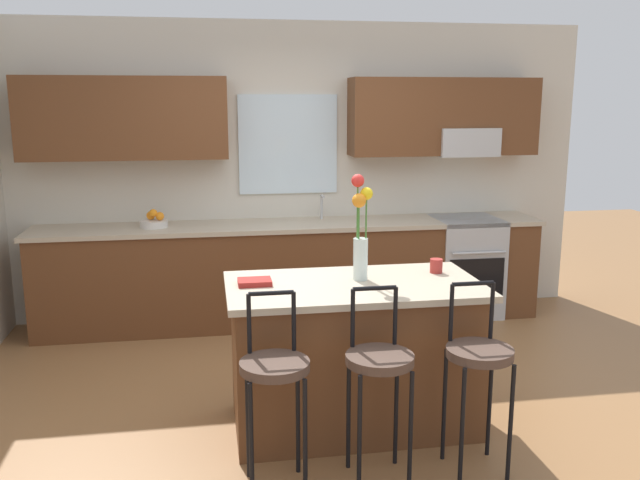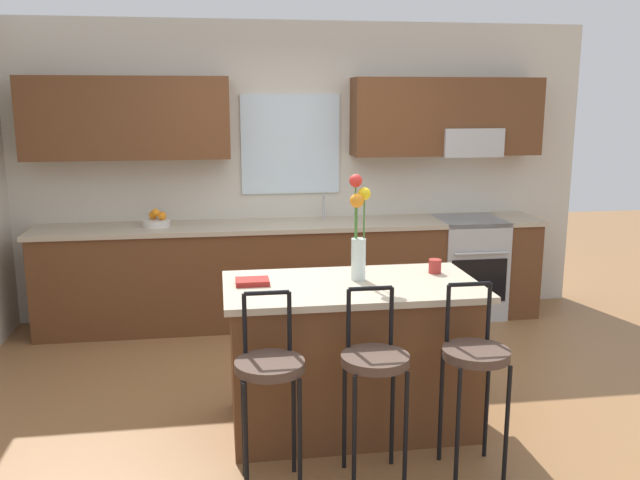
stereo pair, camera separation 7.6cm
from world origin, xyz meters
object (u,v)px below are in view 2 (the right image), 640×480
(flower_vase, at_px, (359,231))
(cookbook, at_px, (252,282))
(oven_range, at_px, (467,267))
(fruit_bowl_oranges, at_px, (156,221))
(bar_stool_near, at_px, (270,374))
(mug_ceramic, at_px, (435,266))
(bar_stool_far, at_px, (475,362))
(bar_stool_middle, at_px, (375,368))
(kitchen_island, at_px, (351,354))

(flower_vase, bearing_deg, cookbook, -179.63)
(oven_range, distance_m, flower_vase, 2.57)
(fruit_bowl_oranges, bearing_deg, flower_vase, -55.36)
(bar_stool_near, bearing_deg, cookbook, 93.73)
(mug_ceramic, relative_size, cookbook, 0.45)
(bar_stool_far, height_order, fruit_bowl_oranges, fruit_bowl_oranges)
(oven_range, bearing_deg, mug_ceramic, -116.87)
(flower_vase, bearing_deg, mug_ceramic, 9.41)
(flower_vase, xyz_separation_m, fruit_bowl_oranges, (-1.38, 1.99, -0.26))
(bar_stool_near, xyz_separation_m, cookbook, (-0.05, 0.70, 0.30))
(bar_stool_near, height_order, cookbook, bar_stool_near)
(bar_stool_near, relative_size, cookbook, 5.21)
(mug_ceramic, distance_m, fruit_bowl_oranges, 2.69)
(bar_stool_middle, bearing_deg, fruit_bowl_oranges, 116.15)
(cookbook, bearing_deg, bar_stool_far, -31.34)
(oven_range, distance_m, fruit_bowl_oranges, 2.89)
(oven_range, distance_m, bar_stool_near, 3.38)
(flower_vase, height_order, fruit_bowl_oranges, flower_vase)
(flower_vase, bearing_deg, fruit_bowl_oranges, 124.64)
(kitchen_island, bearing_deg, cookbook, 173.54)
(kitchen_island, height_order, bar_stool_near, bar_stool_near)
(flower_vase, bearing_deg, kitchen_island, -126.94)
(bar_stool_far, xyz_separation_m, flower_vase, (-0.50, 0.70, 0.59))
(mug_ceramic, bearing_deg, bar_stool_near, -144.96)
(flower_vase, distance_m, cookbook, 0.71)
(bar_stool_near, distance_m, bar_stool_far, 1.10)
(bar_stool_far, bearing_deg, kitchen_island, 131.12)
(bar_stool_near, relative_size, bar_stool_far, 1.00)
(bar_stool_near, height_order, mug_ceramic, bar_stool_near)
(fruit_bowl_oranges, bearing_deg, cookbook, -69.99)
(bar_stool_far, relative_size, flower_vase, 1.60)
(mug_ceramic, bearing_deg, kitchen_island, -164.61)
(oven_range, height_order, cookbook, cookbook)
(bar_stool_near, distance_m, cookbook, 0.76)
(oven_range, distance_m, bar_stool_far, 2.84)
(bar_stool_far, height_order, cookbook, bar_stool_far)
(kitchen_island, distance_m, bar_stool_middle, 0.65)
(oven_range, bearing_deg, bar_stool_near, -127.90)
(oven_range, height_order, fruit_bowl_oranges, fruit_bowl_oranges)
(bar_stool_far, distance_m, cookbook, 1.37)
(bar_stool_middle, bearing_deg, mug_ceramic, 53.95)
(kitchen_island, relative_size, mug_ceramic, 17.15)
(bar_stool_middle, xyz_separation_m, cookbook, (-0.60, 0.70, 0.30))
(oven_range, bearing_deg, fruit_bowl_oranges, 179.42)
(bar_stool_near, height_order, bar_stool_far, same)
(flower_vase, bearing_deg, bar_stool_near, -130.71)
(oven_range, distance_m, cookbook, 2.93)
(kitchen_island, height_order, mug_ceramic, mug_ceramic)
(bar_stool_far, xyz_separation_m, fruit_bowl_oranges, (-1.87, 2.69, 0.33))
(kitchen_island, xyz_separation_m, flower_vase, (0.05, 0.07, 0.76))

